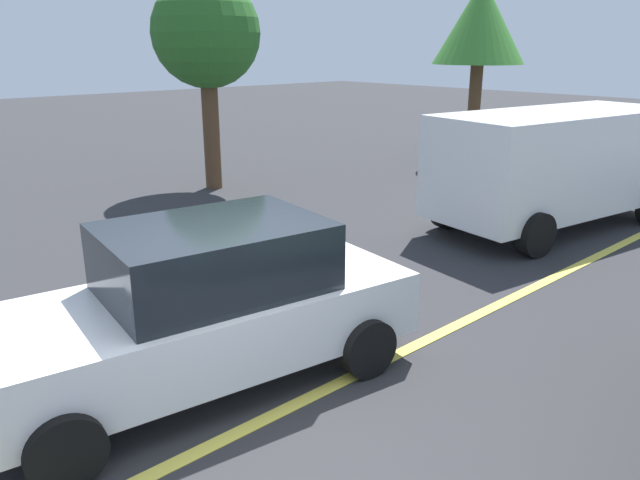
% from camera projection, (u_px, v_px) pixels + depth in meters
% --- Properties ---
extents(ground_plane, '(80.00, 80.00, 0.00)m').
position_uv_depth(ground_plane, '(256.00, 424.00, 5.70)').
color(ground_plane, '#2D2D30').
extents(lane_marking_centre, '(28.00, 0.16, 0.01)m').
position_uv_depth(lane_marking_centre, '(450.00, 328.00, 7.62)').
color(lane_marking_centre, '#E0D14C').
extents(white_van, '(5.44, 2.87, 2.20)m').
position_uv_depth(white_van, '(556.00, 161.00, 11.55)').
color(white_van, white).
rests_on(white_van, ground_plane).
extents(car_white_far_lane, '(4.66, 2.44, 1.68)m').
position_uv_depth(car_white_far_lane, '(202.00, 307.00, 6.21)').
color(car_white_far_lane, white).
rests_on(car_white_far_lane, ground_plane).
extents(tree_centre_verge, '(2.53, 2.53, 5.09)m').
position_uv_depth(tree_centre_verge, '(480.00, 24.00, 16.85)').
color(tree_centre_verge, '#513823').
rests_on(tree_centre_verge, ground_plane).
extents(tree_right_verge, '(2.50, 2.50, 4.88)m').
position_uv_depth(tree_right_verge, '(206.00, 35.00, 14.05)').
color(tree_right_verge, '#513823').
rests_on(tree_right_verge, ground_plane).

